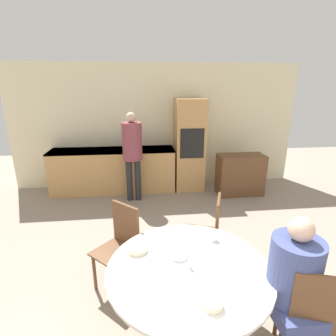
% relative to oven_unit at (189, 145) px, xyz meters
% --- Properties ---
extents(wall_back, '(6.09, 0.05, 2.60)m').
position_rel_oven_unit_xyz_m(wall_back, '(-0.66, 0.34, 0.35)').
color(wall_back, beige).
rests_on(wall_back, ground_plane).
extents(kitchen_counter, '(2.52, 0.60, 0.90)m').
position_rel_oven_unit_xyz_m(kitchen_counter, '(-1.60, -0.01, -0.49)').
color(kitchen_counter, tan).
rests_on(kitchen_counter, ground_plane).
extents(oven_unit, '(0.60, 0.59, 1.90)m').
position_rel_oven_unit_xyz_m(oven_unit, '(0.00, 0.00, 0.00)').
color(oven_unit, tan).
rests_on(oven_unit, ground_plane).
extents(sideboard, '(0.92, 0.45, 0.83)m').
position_rel_oven_unit_xyz_m(sideboard, '(0.98, -0.45, -0.54)').
color(sideboard, brown).
rests_on(sideboard, ground_plane).
extents(dining_table, '(1.37, 1.37, 0.73)m').
position_rel_oven_unit_xyz_m(dining_table, '(-0.66, -3.52, -0.44)').
color(dining_table, brown).
rests_on(dining_table, ground_plane).
extents(chair_near_right, '(0.50, 0.50, 0.95)m').
position_rel_oven_unit_xyz_m(chair_near_right, '(0.21, -3.90, -0.42)').
color(chair_near_right, brown).
rests_on(chair_near_right, ground_plane).
extents(chair_far_left, '(0.57, 0.57, 0.95)m').
position_rel_oven_unit_xyz_m(chair_far_left, '(-1.28, -2.80, -0.42)').
color(chair_far_left, brown).
rests_on(chair_far_left, ground_plane).
extents(chair_far_right, '(0.51, 0.51, 0.95)m').
position_rel_oven_unit_xyz_m(chair_far_right, '(-0.26, -2.66, -0.42)').
color(chair_far_right, brown).
rests_on(chair_far_right, ground_plane).
extents(person_seated, '(0.38, 0.46, 1.27)m').
position_rel_oven_unit_xyz_m(person_seated, '(0.10, -3.79, -0.22)').
color(person_seated, '#262628').
rests_on(person_seated, ground_plane).
extents(person_standing, '(0.36, 0.36, 1.70)m').
position_rel_oven_unit_xyz_m(person_standing, '(-1.17, -0.53, 0.10)').
color(person_standing, '#262628').
rests_on(person_standing, ground_plane).
extents(cup, '(0.07, 0.07, 0.08)m').
position_rel_oven_unit_xyz_m(cup, '(-0.35, -3.16, -0.18)').
color(cup, silver).
rests_on(cup, dining_table).
extents(bowl_near, '(0.17, 0.17, 0.04)m').
position_rel_oven_unit_xyz_m(bowl_near, '(-0.72, -3.37, -0.20)').
color(bowl_near, silver).
rests_on(bowl_near, dining_table).
extents(bowl_centre, '(0.18, 0.18, 0.05)m').
position_rel_oven_unit_xyz_m(bowl_centre, '(-1.09, -3.25, -0.20)').
color(bowl_centre, beige).
rests_on(bowl_centre, dining_table).
extents(bowl_far, '(0.14, 0.14, 0.05)m').
position_rel_oven_unit_xyz_m(bowl_far, '(-0.57, -3.94, -0.20)').
color(bowl_far, beige).
rests_on(bowl_far, dining_table).
extents(salt_shaker, '(0.03, 0.03, 0.09)m').
position_rel_oven_unit_xyz_m(salt_shaker, '(-0.66, -3.53, -0.18)').
color(salt_shaker, white).
rests_on(salt_shaker, dining_table).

